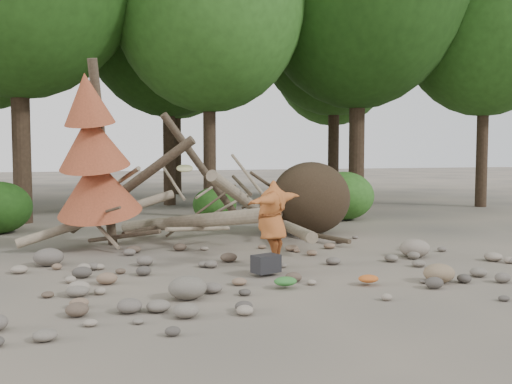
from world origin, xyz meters
name	(u,v)px	position (x,y,z in m)	size (l,w,h in m)	color
ground	(278,272)	(0.00, 0.00, 0.00)	(120.00, 120.00, 0.00)	#514C44
deadfall_pile	(292,200)	(2.02, 4.24, 0.95)	(8.55, 5.24, 3.30)	#332619
dead_conifer	(94,158)	(-3.12, 3.37, 2.11)	(2.06, 2.16, 4.35)	#4C3F30
bush_mid	(215,205)	(0.80, 7.80, 0.56)	(1.40, 1.40, 1.12)	#265719
bush_right	(344,196)	(5.00, 7.00, 0.80)	(2.00, 2.00, 1.60)	#306820
frisbee_thrower	(272,222)	(0.02, 0.41, 0.89)	(2.82, 1.74, 1.95)	#9D5023
backpack	(266,267)	(-0.33, -0.24, 0.16)	(0.48, 0.32, 0.32)	black
cloth_green	(285,284)	(-0.37, -1.28, 0.07)	(0.38, 0.32, 0.14)	#2C6B2B
cloth_orange	(368,282)	(1.04, -1.52, 0.06)	(0.35, 0.29, 0.13)	#AC501D
boulder_front_left	(188,288)	(-2.03, -1.43, 0.18)	(0.59, 0.53, 0.36)	#665F55
boulder_front_right	(439,273)	(2.30, -1.72, 0.16)	(0.55, 0.49, 0.33)	#806A50
boulder_mid_right	(415,248)	(3.30, 0.46, 0.19)	(0.65, 0.58, 0.39)	gray
boulder_mid_left	(49,257)	(-4.10, 1.97, 0.18)	(0.58, 0.53, 0.35)	#605850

